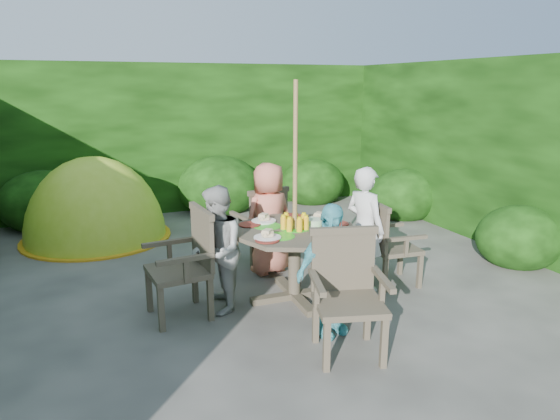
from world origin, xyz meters
name	(u,v)px	position (x,y,z in m)	size (l,w,h in m)	color
ground	(247,283)	(0.00, 0.00, 0.00)	(60.00, 60.00, 0.00)	#403D39
hedge_enclosure	(213,156)	(0.00, 1.33, 1.25)	(9.00, 9.00, 2.50)	black
patio_table	(295,240)	(0.34, -0.56, 0.63)	(1.32, 1.32, 0.90)	#3C3427
parasol_pole	(295,195)	(0.34, -0.56, 1.10)	(0.04, 0.04, 2.20)	brown
garden_chair_right	(388,243)	(1.44, -0.58, 0.48)	(0.53, 0.58, 0.90)	#3C3427
garden_chair_left	(187,262)	(-0.75, -0.52, 0.53)	(0.59, 0.65, 1.00)	#3C3427
garden_chair_back	(262,225)	(0.39, 0.54, 0.50)	(0.64, 0.59, 0.93)	#3C3427
garden_chair_front	(347,291)	(0.33, -1.66, 0.52)	(0.70, 0.65, 0.98)	#3C3427
child_right	(365,229)	(1.14, -0.58, 0.67)	(0.49, 0.32, 1.33)	silver
child_left	(217,250)	(-0.46, -0.54, 0.62)	(0.60, 0.47, 1.24)	#A2A29D
child_back	(269,219)	(0.36, 0.24, 0.65)	(0.64, 0.41, 1.30)	#D26F56
child_front	(329,270)	(0.32, -1.36, 0.59)	(0.70, 0.29, 1.19)	#55BBC6
dome_tent	(97,238)	(-1.48, 2.39, 0.00)	(2.23, 2.23, 2.36)	#ADCB27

